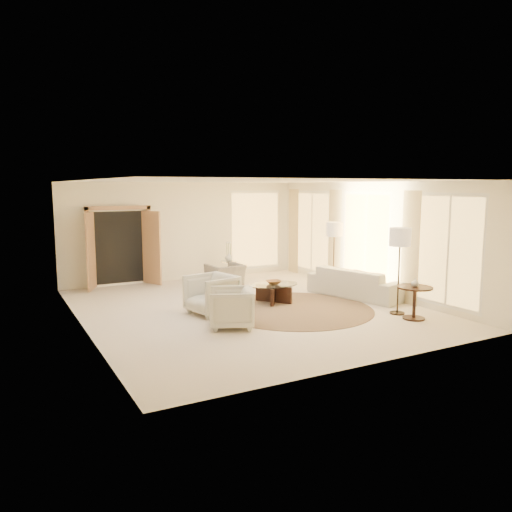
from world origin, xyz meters
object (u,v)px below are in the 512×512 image
armchair_left (211,292)px  floor_lamp_near (334,232)px  end_table (415,297)px  side_vase (229,257)px  coffee_table (274,291)px  bowl (274,282)px  side_table (229,268)px  armchair_right (231,306)px  floor_lamp_far (400,241)px  end_vase (415,283)px  sofa (357,282)px  accent_chair (225,271)px

armchair_left → floor_lamp_near: bearing=89.7°
end_table → side_vase: bearing=104.0°
coffee_table → bowl: bearing=180.0°
floor_lamp_near → side_vase: floor_lamp_near is taller
armchair_left → side_table: size_ratio=1.73×
coffee_table → armchair_right: bearing=-141.6°
floor_lamp_far → armchair_left: bearing=151.5°
floor_lamp_far → end_vase: bearing=-90.5°
side_vase → armchair_right: bearing=-114.7°
floor_lamp_near → coffee_table: bearing=-165.7°
end_table → armchair_left: bearing=145.8°
sofa → accent_chair: (-2.29, 2.73, 0.04)m
coffee_table → floor_lamp_near: floor_lamp_near is taller
armchair_left → side_vase: (2.02, 3.44, 0.19)m
floor_lamp_near → floor_lamp_far: 2.71m
coffee_table → side_table: side_table is taller
armchair_right → floor_lamp_far: size_ratio=0.46×
side_vase → sofa: bearing=-63.5°
end_vase → side_vase: (-1.44, 5.79, -0.10)m
end_vase → coffee_table: bearing=124.4°
sofa → side_table: 4.00m
coffee_table → end_table: bearing=-55.6°
armchair_right → end_table: (3.54, -1.23, 0.04)m
side_vase → end_vase: bearing=-76.0°
bowl → side_vase: side_vase is taller
accent_chair → armchair_left: bearing=54.0°
floor_lamp_near → bowl: size_ratio=5.07×
end_vase → side_vase: bearing=104.0°
end_table → end_vase: (-0.00, 0.00, 0.29)m
armchair_left → bowl: 1.70m
sofa → coffee_table: (-2.13, 0.40, -0.08)m
coffee_table → end_vase: end_vase is taller
accent_chair → side_vase: 1.03m
sofa → armchair_right: bearing=89.3°
sofa → side_vase: size_ratio=9.99×
armchair_right → end_table: bearing=95.7°
armchair_left → armchair_right: bearing=-16.0°
floor_lamp_far → sofa: bearing=79.0°
armchair_left → floor_lamp_near: size_ratio=0.52×
armchair_right → side_vase: armchair_right is taller
accent_chair → armchair_right: bearing=61.2°
armchair_right → accent_chair: 4.04m
floor_lamp_near → bowl: bearing=-165.7°
sofa → floor_lamp_far: floor_lamp_far is taller
sofa → accent_chair: size_ratio=2.66×
accent_chair → end_table: 5.31m
floor_lamp_far → side_vase: bearing=105.2°
end_vase → bowl: bearing=124.4°
end_vase → side_vase: size_ratio=0.72×
sofa → floor_lamp_near: bearing=-14.9°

